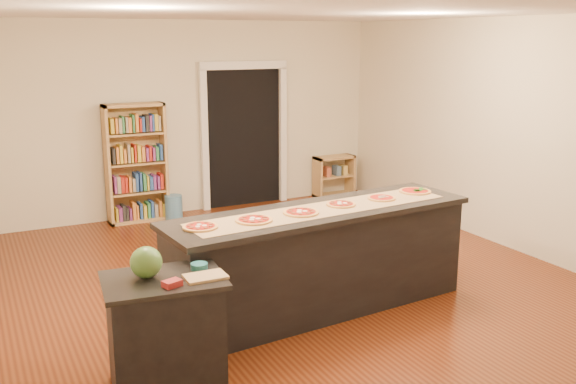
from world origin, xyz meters
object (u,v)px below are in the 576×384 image
watermelon (146,262)px  low_shelf (334,176)px  waste_bin (174,208)px  bookshelf (136,163)px  side_counter (166,332)px  kitchen_island (320,259)px

watermelon → low_shelf: bearing=46.4°
waste_bin → watermelon: size_ratio=1.55×
waste_bin → bookshelf: bearing=157.4°
side_counter → kitchen_island: bearing=28.7°
bookshelf → watermelon: 4.59m
waste_bin → side_counter: bearing=-107.7°
kitchen_island → watermelon: bearing=-165.4°
low_shelf → watermelon: bearing=-133.6°
kitchen_island → side_counter: 1.85m
low_shelf → side_counter: bearing=-132.5°
low_shelf → kitchen_island: bearing=-122.6°
side_counter → low_shelf: bearing=54.0°
kitchen_island → watermelon: watermelon is taller
waste_bin → low_shelf: bearing=4.0°
kitchen_island → side_counter: bearing=-162.5°
low_shelf → waste_bin: (-2.78, -0.20, -0.15)m
side_counter → low_shelf: (4.17, 4.54, -0.10)m
low_shelf → waste_bin: bearing=-176.0°
bookshelf → waste_bin: bookshelf is taller
bookshelf → low_shelf: (3.24, 0.01, -0.50)m
kitchen_island → bookshelf: bearing=96.9°
kitchen_island → waste_bin: bearing=90.5°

